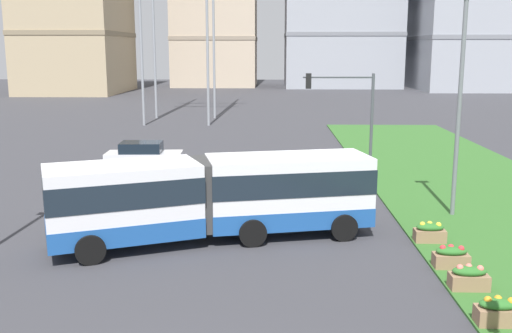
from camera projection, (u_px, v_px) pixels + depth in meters
name	position (u px, v px, depth m)	size (l,w,h in m)	color
articulated_bus	(214.00, 196.00, 21.44)	(11.96, 5.90, 3.00)	white
car_white_van	(144.00, 156.00, 34.61)	(4.47, 2.17, 1.58)	silver
flower_planter_1	(498.00, 311.00, 14.83)	(1.10, 0.56, 0.74)	#937051
flower_planter_2	(469.00, 277.00, 17.02)	(1.10, 0.56, 0.74)	#937051
flower_planter_3	(451.00, 257.00, 18.72)	(1.10, 0.56, 0.74)	#937051
flower_planter_4	(430.00, 232.00, 21.24)	(1.10, 0.56, 0.74)	#937051
traffic_light_far_right	(348.00, 107.00, 31.18)	(3.77, 0.28, 5.67)	#474C51
streetlight_median	(460.00, 98.00, 23.86)	(0.70, 0.28, 9.06)	slate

